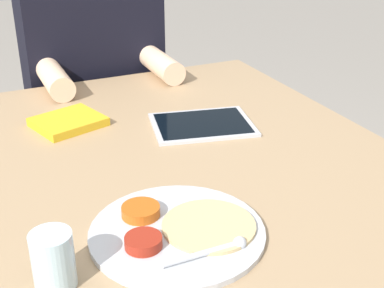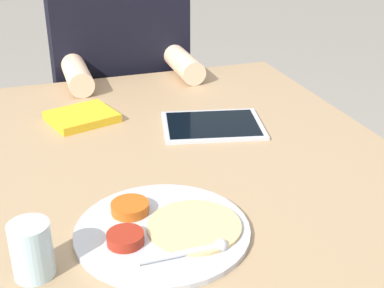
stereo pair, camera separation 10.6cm
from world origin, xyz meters
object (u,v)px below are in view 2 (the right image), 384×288
person_diner (122,107)px  tablet_device (212,125)px  thali_tray (163,229)px  red_notebook (82,117)px  drinking_glass (32,250)px

person_diner → tablet_device: bearing=-79.7°
thali_tray → tablet_device: 0.45m
red_notebook → tablet_device: bearing=-25.5°
thali_tray → drinking_glass: 0.22m
red_notebook → person_diner: (0.18, 0.45, -0.17)m
tablet_device → person_diner: person_diner is taller
red_notebook → thali_tray: bearing=-83.3°
drinking_glass → tablet_device: bearing=44.1°
tablet_device → person_diner: (-0.11, 0.59, -0.16)m
tablet_device → person_diner: 0.62m
person_diner → thali_tray: bearing=-97.2°
red_notebook → drinking_glass: drinking_glass is taller
red_notebook → drinking_glass: size_ratio=2.10×
tablet_device → person_diner: size_ratio=0.23×
red_notebook → drinking_glass: bearing=-104.6°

